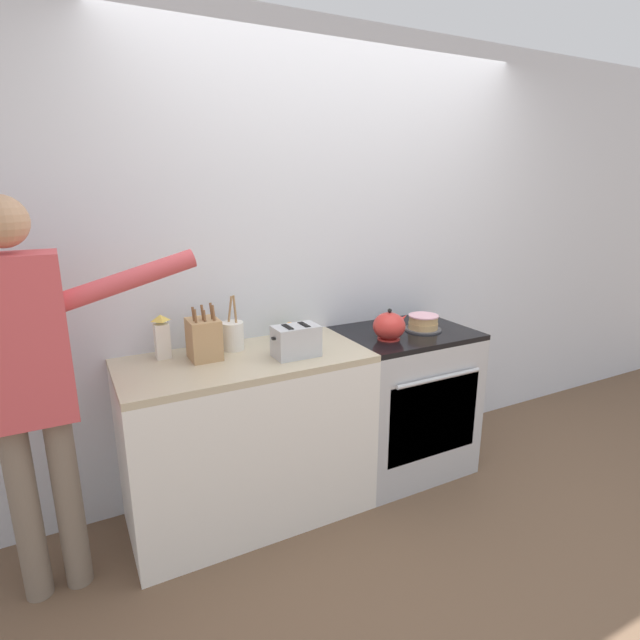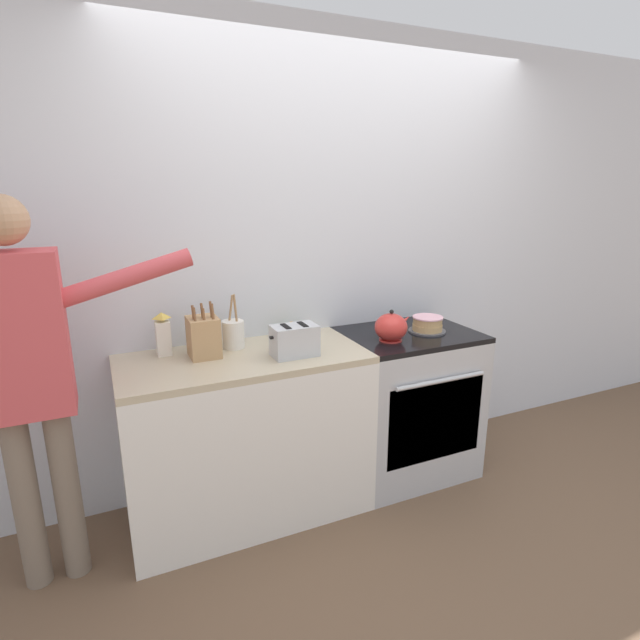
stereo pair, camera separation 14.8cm
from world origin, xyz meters
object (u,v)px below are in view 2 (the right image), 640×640
object	(u,v)px
knife_block	(204,337)
milk_carton	(163,335)
layer_cake	(427,325)
toaster	(294,341)
tea_kettle	(391,327)
fruit_bowl	(291,332)
utensil_crock	(233,334)
stove_range	(406,402)
person_baker	(28,366)

from	to	relation	value
knife_block	milk_carton	world-z (taller)	knife_block
layer_cake	toaster	distance (m)	0.87
tea_kettle	fruit_bowl	size ratio (longest dim) A/B	1.16
fruit_bowl	knife_block	bearing A→B (deg)	-170.08
utensil_crock	milk_carton	world-z (taller)	utensil_crock
layer_cake	milk_carton	xyz separation A→B (m)	(-1.47, 0.22, 0.06)
layer_cake	stove_range	bearing A→B (deg)	163.18
tea_kettle	milk_carton	xyz separation A→B (m)	(-1.18, 0.27, 0.03)
stove_range	person_baker	world-z (taller)	person_baker
stove_range	milk_carton	bearing A→B (deg)	172.22
person_baker	fruit_bowl	bearing A→B (deg)	20.64
layer_cake	tea_kettle	bearing A→B (deg)	-169.04
knife_block	person_baker	world-z (taller)	person_baker
utensil_crock	person_baker	size ratio (longest dim) A/B	0.17
toaster	knife_block	bearing A→B (deg)	156.83
tea_kettle	utensil_crock	world-z (taller)	utensil_crock
fruit_bowl	toaster	distance (m)	0.28
knife_block	toaster	xyz separation A→B (m)	(0.42, -0.18, -0.02)
toaster	person_baker	size ratio (longest dim) A/B	0.14
stove_range	utensil_crock	distance (m)	1.15
fruit_bowl	toaster	world-z (taller)	toaster
stove_range	milk_carton	world-z (taller)	milk_carton
milk_carton	knife_block	bearing A→B (deg)	-30.06
tea_kettle	toaster	bearing A→B (deg)	-178.80
layer_cake	fruit_bowl	bearing A→B (deg)	165.62
tea_kettle	toaster	distance (m)	0.58
tea_kettle	knife_block	distance (m)	1.02
utensil_crock	person_baker	distance (m)	0.96
tea_kettle	person_baker	world-z (taller)	person_baker
layer_cake	milk_carton	bearing A→B (deg)	171.58
fruit_bowl	layer_cake	bearing A→B (deg)	-14.38
layer_cake	knife_block	bearing A→B (deg)	175.03
utensil_crock	milk_carton	xyz separation A→B (m)	(-0.35, 0.03, 0.03)
stove_range	person_baker	xyz separation A→B (m)	(-1.94, -0.11, 0.58)
fruit_bowl	utensil_crock	bearing A→B (deg)	-177.18
fruit_bowl	person_baker	bearing A→B (deg)	-167.51
tea_kettle	milk_carton	size ratio (longest dim) A/B	0.99
toaster	layer_cake	bearing A→B (deg)	4.45
stove_range	tea_kettle	distance (m)	0.56
stove_range	person_baker	bearing A→B (deg)	-176.80
fruit_bowl	person_baker	size ratio (longest dim) A/B	0.11
stove_range	knife_block	size ratio (longest dim) A/B	3.18
stove_range	layer_cake	distance (m)	0.50
knife_block	person_baker	size ratio (longest dim) A/B	0.16
tea_kettle	utensil_crock	size ratio (longest dim) A/B	0.75
utensil_crock	fruit_bowl	world-z (taller)	utensil_crock
utensil_crock	stove_range	bearing A→B (deg)	-8.59
stove_range	toaster	size ratio (longest dim) A/B	3.68
knife_block	fruit_bowl	bearing A→B (deg)	9.92
toaster	fruit_bowl	bearing A→B (deg)	72.11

